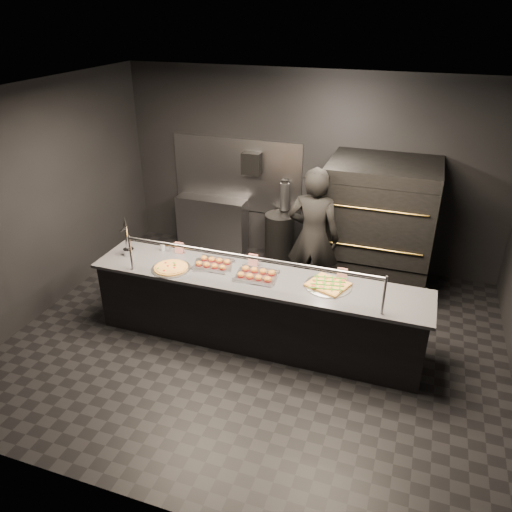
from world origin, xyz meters
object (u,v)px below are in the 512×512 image
slider_tray_a (213,264)px  worker (313,237)px  slider_tray_b (256,275)px  trash_bin (279,238)px  pizza_oven (378,226)px  round_pizza (171,268)px  service_counter (256,309)px  fire_extinguisher (284,196)px  square_pizza (328,285)px  beer_tap (128,244)px  prep_shelf (212,223)px  towel_dispenser (252,163)px

slider_tray_a → worker: worker is taller
slider_tray_b → trash_bin: 2.31m
pizza_oven → trash_bin: size_ratio=2.37×
slider_tray_a → trash_bin: bearing=83.7°
round_pizza → worker: 1.98m
service_counter → fire_extinguisher: size_ratio=8.12×
slider_tray_b → square_pizza: (0.85, 0.07, -0.01)m
service_counter → round_pizza: 1.16m
beer_tap → square_pizza: (2.61, 0.05, -0.13)m
round_pizza → slider_tray_a: slider_tray_a is taller
beer_tap → trash_bin: bearing=57.7°
prep_shelf → towel_dispenser: towel_dispenser is taller
fire_extinguisher → trash_bin: fire_extinguisher is taller
square_pizza → trash_bin: (-1.22, 2.15, -0.54)m
round_pizza → slider_tray_b: bearing=8.4°
pizza_oven → round_pizza: 3.05m
fire_extinguisher → round_pizza: (-0.70, -2.55, -0.12)m
prep_shelf → slider_tray_b: size_ratio=2.29×
service_counter → slider_tray_a: bearing=170.6°
towel_dispenser → fire_extinguisher: bearing=1.0°
pizza_oven → service_counter: bearing=-122.3°
trash_bin → worker: (0.77, -1.03, 0.58)m
round_pizza → square_pizza: (1.90, 0.22, 0.00)m
pizza_oven → slider_tray_a: 2.55m
prep_shelf → trash_bin: bearing=-4.6°
fire_extinguisher → slider_tray_a: 2.32m
slider_tray_a → trash_bin: slider_tray_a is taller
service_counter → slider_tray_b: size_ratio=7.83×
service_counter → slider_tray_b: 0.49m
service_counter → trash_bin: service_counter is taller
slider_tray_b → prep_shelf: bearing=124.6°
service_counter → pizza_oven: pizza_oven is taller
fire_extinguisher → beer_tap: beer_tap is taller
prep_shelf → worker: bearing=-29.4°
beer_tap → pizza_oven: bearing=32.4°
beer_tap → slider_tray_a: (1.16, 0.07, -0.13)m
fire_extinguisher → trash_bin: bearing=-94.9°
trash_bin → fire_extinguisher: bearing=85.1°
service_counter → round_pizza: service_counter is taller
fire_extinguisher → prep_shelf: bearing=-176.3°
square_pizza → worker: worker is taller
service_counter → prep_shelf: size_ratio=3.42×
beer_tap → towel_dispenser: bearing=70.1°
slider_tray_a → towel_dispenser: bearing=97.5°
fire_extinguisher → square_pizza: size_ratio=0.93×
slider_tray_b → slider_tray_a: bearing=171.1°
fire_extinguisher → slider_tray_b: 2.42m
square_pizza → worker: size_ratio=0.27×
square_pizza → trash_bin: size_ratio=0.67×
round_pizza → worker: size_ratio=0.24×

